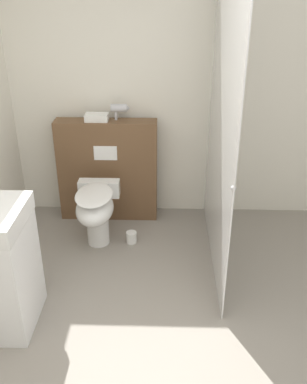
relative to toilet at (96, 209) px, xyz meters
name	(u,v)px	position (x,y,z in m)	size (l,w,h in m)	color
wall_back	(148,92)	(0.44, 0.74, 0.88)	(8.00, 0.06, 2.50)	silver
partition_panel	(108,170)	(0.04, 0.55, 0.14)	(0.97, 0.21, 1.02)	brown
shower_glass	(220,138)	(1.04, -0.12, 0.72)	(0.04, 1.65, 2.19)	silver
toilet	(96,209)	(0.00, 0.00, 0.00)	(0.38, 0.60, 0.56)	white
hair_drier	(120,109)	(0.18, 0.58, 0.75)	(0.18, 0.07, 0.15)	#B7B7BC
folded_towel	(97,117)	(-0.03, 0.55, 0.68)	(0.21, 0.13, 0.07)	white
spare_toilet_roll	(131,237)	(0.31, 0.04, -0.32)	(0.10, 0.10, 0.11)	white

